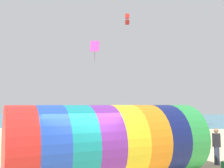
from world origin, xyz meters
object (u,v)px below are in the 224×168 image
at_px(kite_handler, 217,146).
at_px(kite_red_box, 127,19).
at_px(giant_inflatable_tube, 111,142).
at_px(kite_magenta_diamond, 95,46).

distance_m(kite_handler, kite_red_box, 13.17).
distance_m(giant_inflatable_tube, kite_red_box, 14.14).
distance_m(giant_inflatable_tube, kite_handler, 5.49).
relative_size(giant_inflatable_tube, kite_handler, 4.64).
bearing_deg(kite_red_box, kite_handler, -65.68).
relative_size(kite_magenta_diamond, kite_red_box, 2.23).
height_order(kite_handler, kite_red_box, kite_red_box).
distance_m(giant_inflatable_tube, kite_magenta_diamond, 15.85).
bearing_deg(kite_red_box, kite_magenta_diamond, 136.61).
xyz_separation_m(kite_magenta_diamond, kite_red_box, (3.06, -2.89, 1.63)).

